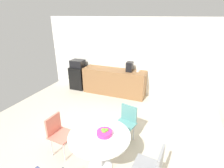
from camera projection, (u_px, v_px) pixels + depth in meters
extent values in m
plane|color=beige|center=(87.00, 143.00, 3.81)|extent=(6.00, 6.00, 0.00)
cube|color=white|center=(127.00, 57.00, 5.91)|extent=(6.00, 0.10, 2.60)
cube|color=brown|center=(114.00, 82.00, 6.04)|extent=(2.19, 0.60, 0.90)
cube|color=black|center=(79.00, 77.00, 6.54)|extent=(0.54, 0.54, 0.84)
cube|color=black|center=(78.00, 64.00, 6.33)|extent=(0.48, 0.38, 0.26)
cylinder|color=silver|center=(100.00, 166.00, 3.21)|extent=(0.44, 0.44, 0.03)
cylinder|color=silver|center=(100.00, 151.00, 3.08)|extent=(0.08, 0.08, 0.71)
cylinder|color=white|center=(99.00, 136.00, 2.95)|extent=(1.08, 1.08, 0.03)
cylinder|color=silver|center=(127.00, 140.00, 3.59)|extent=(0.02, 0.02, 0.42)
cylinder|color=silver|center=(114.00, 135.00, 3.76)|extent=(0.02, 0.02, 0.42)
cylinder|color=silver|center=(134.00, 132.00, 3.83)|extent=(0.02, 0.02, 0.42)
cylinder|color=silver|center=(122.00, 127.00, 4.00)|extent=(0.02, 0.02, 0.42)
cube|color=teal|center=(124.00, 125.00, 3.71)|extent=(0.51, 0.51, 0.03)
cube|color=teal|center=(129.00, 113.00, 3.78)|extent=(0.38, 0.13, 0.38)
cylinder|color=silver|center=(74.00, 142.00, 3.55)|extent=(0.02, 0.02, 0.42)
cylinder|color=silver|center=(64.00, 152.00, 3.29)|extent=(0.02, 0.02, 0.42)
cylinder|color=silver|center=(62.00, 137.00, 3.67)|extent=(0.02, 0.02, 0.42)
cylinder|color=silver|center=(52.00, 147.00, 3.41)|extent=(0.02, 0.02, 0.42)
cube|color=#DB7260|center=(62.00, 135.00, 3.40)|extent=(0.45, 0.45, 0.03)
cube|color=#DB7260|center=(53.00, 124.00, 3.39)|extent=(0.07, 0.38, 0.38)
cylinder|color=silver|center=(139.00, 167.00, 2.97)|extent=(0.02, 0.02, 0.42)
cube|color=gray|center=(147.00, 167.00, 2.68)|extent=(0.47, 0.47, 0.03)
cube|color=gray|center=(160.00, 162.00, 2.53)|extent=(0.08, 0.38, 0.38)
cylinder|color=#D8338C|center=(104.00, 133.00, 2.94)|extent=(0.27, 0.27, 0.07)
sphere|color=#66B233|center=(104.00, 131.00, 2.92)|extent=(0.07, 0.07, 0.07)
sphere|color=#66B233|center=(106.00, 130.00, 2.95)|extent=(0.07, 0.07, 0.07)
sphere|color=#66B233|center=(103.00, 130.00, 2.95)|extent=(0.07, 0.07, 0.07)
cylinder|color=white|center=(138.00, 71.00, 5.62)|extent=(0.08, 0.08, 0.09)
torus|color=white|center=(139.00, 71.00, 5.60)|extent=(0.06, 0.01, 0.06)
cube|color=black|center=(130.00, 67.00, 5.63)|extent=(0.20, 0.24, 0.32)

